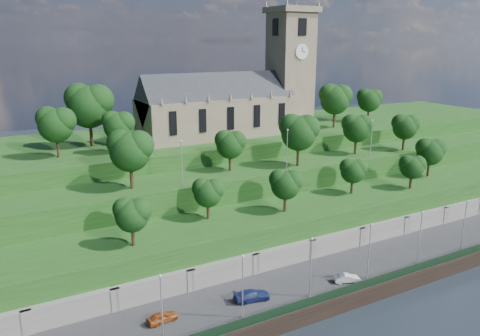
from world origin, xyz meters
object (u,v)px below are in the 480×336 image
car_left (162,317)px  car_middle (347,278)px  church (238,98)px  car_right (252,295)px

car_left → car_middle: 25.74m
church → car_left: bearing=-128.4°
car_middle → car_right: (-13.84, 2.20, 0.10)m
car_left → car_right: size_ratio=0.78×
church → car_left: (-31.57, -39.76, -19.89)m
church → car_right: 49.43m
car_left → car_right: 11.75m
church → car_middle: church is taller
car_left → car_right: car_right is taller
car_middle → church: bearing=13.8°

